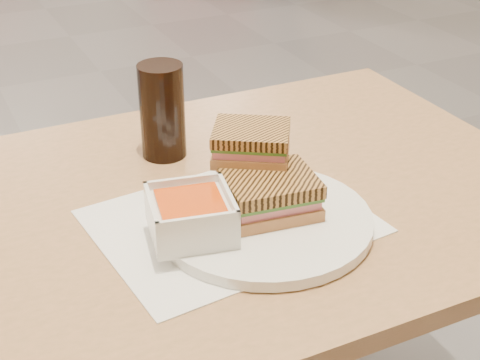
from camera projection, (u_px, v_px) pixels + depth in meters
name	position (u px, v px, depth m)	size (l,w,h in m)	color
main_table	(165.00, 274.00, 1.08)	(1.20, 0.70, 0.75)	#AF7A50
tray_liner	(231.00, 221.00, 0.99)	(0.39, 0.32, 0.00)	white
plate	(264.00, 220.00, 0.98)	(0.30, 0.30, 0.02)	white
soup_bowl	(191.00, 217.00, 0.93)	(0.13, 0.13, 0.06)	white
panini_lower	(270.00, 194.00, 0.97)	(0.13, 0.12, 0.05)	#BC7F4A
panini_upper	(251.00, 143.00, 1.01)	(0.14, 0.13, 0.05)	#BC7F4A
cola_glass	(162.00, 111.00, 1.14)	(0.07, 0.07, 0.15)	black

